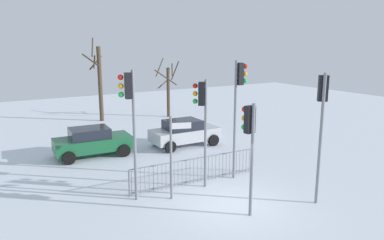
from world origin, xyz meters
name	(u,v)px	position (x,y,z in m)	size (l,w,h in m)	color
ground_plane	(232,205)	(0.00, 0.00, 0.00)	(60.00, 60.00, 0.00)	silver
traffic_light_foreground_right	(130,107)	(-2.87, 2.23, 3.50)	(0.56, 0.36, 4.78)	slate
traffic_light_rear_left	(202,109)	(0.02, 2.07, 3.17)	(0.48, 0.45, 4.32)	slate
traffic_light_rear_right	(239,93)	(1.85, 2.16, 3.65)	(0.57, 0.35, 4.99)	slate
traffic_light_mid_right	(250,134)	(0.06, -0.78, 2.79)	(0.34, 0.57, 3.81)	slate
traffic_light_mid_left	(322,109)	(2.84, -1.27, 3.44)	(0.44, 0.49, 4.70)	slate
direction_sign_post	(173,154)	(-1.53, 1.59, 1.74)	(0.75, 0.30, 3.11)	slate
pedestrian_guard_railing	(196,170)	(0.00, 2.51, 0.55)	(5.78, 0.21, 1.07)	slate
car_green_near	(92,141)	(-2.62, 8.36, 0.77)	(3.89, 2.10, 1.47)	#195933
car_silver_far	(184,132)	(2.37, 7.66, 0.77)	(3.82, 1.96, 1.47)	#B2B5BA
bare_tree_left	(99,81)	(0.35, 16.60, 2.93)	(1.55, 1.79, 6.02)	#473828
bare_tree_centre	(168,88)	(5.35, 15.50, 2.21)	(1.87, 2.25, 4.51)	#473828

